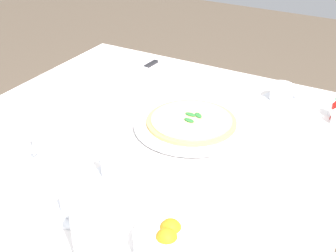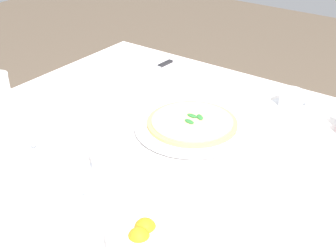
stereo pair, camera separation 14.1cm
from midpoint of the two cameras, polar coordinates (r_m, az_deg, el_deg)
The scene contains 12 objects.
dining_table at distance 1.48m, azimuth -0.16°, elevation -5.21°, with size 1.18×1.18×0.74m.
pizza_plate at distance 1.44m, azimuth 5.80°, elevation -0.10°, with size 0.36×0.36×0.02m.
pizza at distance 1.43m, azimuth 5.83°, elevation 0.38°, with size 0.28×0.28×0.02m.
coffee_cup_far_right at distance 1.23m, azimuth -4.33°, elevation -4.78°, with size 0.13×0.13×0.07m.
coffee_cup_near_right at distance 1.38m, azimuth -12.02°, elevation -1.13°, with size 0.13×0.13×0.07m.
coffee_cup_near_left at distance 1.62m, azimuth 17.30°, elevation 3.02°, with size 0.13×0.13×0.06m.
coffee_cup_back_corner at distance 1.14m, azimuth -9.45°, elevation -8.59°, with size 0.13×0.13×0.06m.
water_glass_center_back at distance 1.61m, azimuth -17.57°, elevation 3.89°, with size 0.07×0.07×0.12m.
water_glass_far_left at distance 1.01m, azimuth -8.70°, elevation -12.41°, with size 0.07×0.07×0.13m.
napkin_folded at distance 1.82m, azimuth 0.93°, elevation 6.76°, with size 0.23×0.14×0.02m.
dinner_knife at distance 1.81m, azimuth 0.88°, elevation 7.14°, with size 0.20×0.03×0.01m.
citrus_bowl at distance 1.01m, azimuth 0.84°, elevation -13.90°, with size 0.15×0.15×0.06m.
Camera 2 is at (0.93, 0.77, 1.47)m, focal length 49.58 mm.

